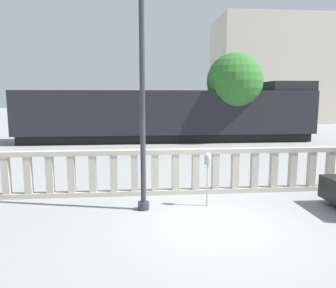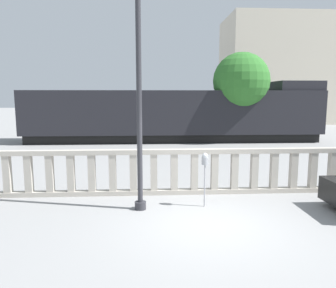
{
  "view_description": "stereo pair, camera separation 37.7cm",
  "coord_description": "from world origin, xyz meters",
  "px_view_note": "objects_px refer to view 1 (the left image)",
  "views": [
    {
      "loc": [
        -1.7,
        -7.01,
        2.9
      ],
      "look_at": [
        -0.73,
        3.42,
        1.37
      ],
      "focal_mm": 35.0,
      "sensor_mm": 36.0,
      "label": 1
    },
    {
      "loc": [
        -1.33,
        -7.04,
        2.9
      ],
      "look_at": [
        -0.73,
        3.42,
        1.37
      ],
      "focal_mm": 35.0,
      "sensor_mm": 36.0,
      "label": 2
    }
  ],
  "objects_px": {
    "train_near": "(170,115)",
    "lamppost": "(142,85)",
    "parking_meter": "(208,163)",
    "tree_left": "(235,81)"
  },
  "relations": [
    {
      "from": "lamppost",
      "to": "parking_meter",
      "type": "height_order",
      "value": "lamppost"
    },
    {
      "from": "parking_meter",
      "to": "lamppost",
      "type": "bearing_deg",
      "value": -175.99
    },
    {
      "from": "tree_left",
      "to": "parking_meter",
      "type": "bearing_deg",
      "value": -109.49
    },
    {
      "from": "parking_meter",
      "to": "train_near",
      "type": "distance_m",
      "value": 12.86
    },
    {
      "from": "train_near",
      "to": "parking_meter",
      "type": "bearing_deg",
      "value": -91.37
    },
    {
      "from": "train_near",
      "to": "lamppost",
      "type": "bearing_deg",
      "value": -98.76
    },
    {
      "from": "lamppost",
      "to": "train_near",
      "type": "bearing_deg",
      "value": 81.24
    },
    {
      "from": "lamppost",
      "to": "parking_meter",
      "type": "distance_m",
      "value": 2.62
    },
    {
      "from": "lamppost",
      "to": "train_near",
      "type": "relative_size",
      "value": 0.32
    },
    {
      "from": "train_near",
      "to": "tree_left",
      "type": "relative_size",
      "value": 3.34
    }
  ]
}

